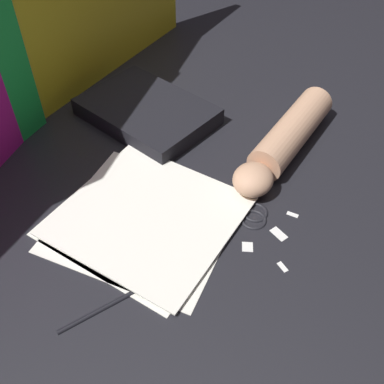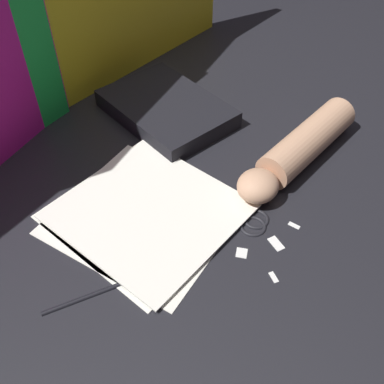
{
  "view_description": "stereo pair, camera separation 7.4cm",
  "coord_description": "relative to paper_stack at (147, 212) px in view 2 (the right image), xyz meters",
  "views": [
    {
      "loc": [
        -0.46,
        -0.24,
        0.59
      ],
      "look_at": [
        0.0,
        -0.01,
        0.06
      ],
      "focal_mm": 42.0,
      "sensor_mm": 36.0,
      "label": 1
    },
    {
      "loc": [
        -0.42,
        -0.31,
        0.59
      ],
      "look_at": [
        0.0,
        -0.01,
        0.06
      ],
      "focal_mm": 42.0,
      "sensor_mm": 36.0,
      "label": 2
    }
  ],
  "objects": [
    {
      "name": "paper_scrap_side",
      "position": [
        0.01,
        -0.24,
        -0.0
      ],
      "size": [
        0.02,
        0.02,
        0.0
      ],
      "color": "white",
      "rests_on": "ground_plane"
    },
    {
      "name": "book_closed",
      "position": [
        0.25,
        0.15,
        0.01
      ],
      "size": [
        0.25,
        0.31,
        0.04
      ],
      "color": "black",
      "rests_on": "ground_plane"
    },
    {
      "name": "ground_plane",
      "position": [
        0.04,
        -0.06,
        -0.0
      ],
      "size": [
        6.0,
        6.0,
        0.0
      ],
      "primitive_type": "plane",
      "color": "black"
    },
    {
      "name": "hand_forearm",
      "position": [
        0.27,
        -0.15,
        0.03
      ],
      "size": [
        0.34,
        0.11,
        0.07
      ],
      "color": "tan",
      "rests_on": "ground_plane"
    },
    {
      "name": "paper_stack",
      "position": [
        0.0,
        0.0,
        0.0
      ],
      "size": [
        0.3,
        0.32,
        0.01
      ],
      "color": "white",
      "rests_on": "ground_plane"
    },
    {
      "name": "paper_scrap_far",
      "position": [
        0.07,
        -0.22,
        -0.0
      ],
      "size": [
        0.03,
        0.03,
        0.0
      ],
      "color": "white",
      "rests_on": "ground_plane"
    },
    {
      "name": "pen",
      "position": [
        -0.18,
        -0.03,
        -0.0
      ],
      "size": [
        0.12,
        0.07,
        0.01
      ],
      "color": "black",
      "rests_on": "ground_plane"
    },
    {
      "name": "paper_scrap_mid",
      "position": [
        0.12,
        -0.22,
        -0.0
      ],
      "size": [
        0.01,
        0.02,
        0.0
      ],
      "color": "white",
      "rests_on": "ground_plane"
    },
    {
      "name": "scissors",
      "position": [
        0.08,
        -0.14,
        -0.0
      ],
      "size": [
        0.1,
        0.16,
        0.01
      ],
      "color": "silver",
      "rests_on": "ground_plane"
    },
    {
      "name": "paper_scrap_near",
      "position": [
        0.02,
        -0.18,
        -0.0
      ],
      "size": [
        0.03,
        0.02,
        0.0
      ],
      "color": "white",
      "rests_on": "ground_plane"
    }
  ]
}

